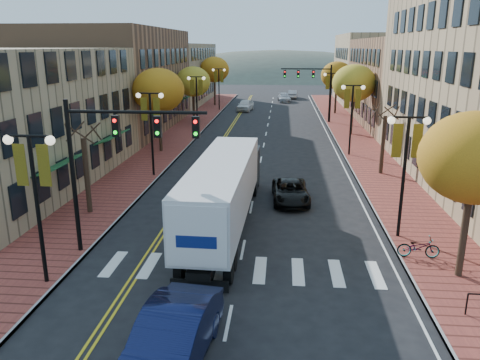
% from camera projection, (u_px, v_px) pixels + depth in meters
% --- Properties ---
extents(ground, '(200.00, 200.00, 0.00)m').
position_uv_depth(ground, '(234.00, 293.00, 17.99)').
color(ground, black).
rests_on(ground, ground).
extents(sidewalk_left, '(4.00, 85.00, 0.15)m').
position_uv_depth(sidewalk_left, '(181.00, 134.00, 49.85)').
color(sidewalk_left, brown).
rests_on(sidewalk_left, ground).
extents(sidewalk_right, '(4.00, 85.00, 0.15)m').
position_uv_depth(sidewalk_right, '(353.00, 137.00, 48.30)').
color(sidewalk_right, brown).
rests_on(sidewalk_right, ground).
extents(building_left_mid, '(12.00, 24.00, 11.00)m').
position_uv_depth(building_left_mid, '(116.00, 80.00, 52.39)').
color(building_left_mid, brown).
rests_on(building_left_mid, ground).
extents(building_left_far, '(12.00, 26.00, 9.50)m').
position_uv_depth(building_left_far, '(169.00, 74.00, 76.53)').
color(building_left_far, '#9E8966').
rests_on(building_left_far, ground).
extents(building_right_mid, '(15.00, 24.00, 10.00)m').
position_uv_depth(building_right_mid, '(426.00, 82.00, 55.22)').
color(building_right_mid, brown).
rests_on(building_right_mid, ground).
extents(building_right_far, '(15.00, 20.00, 11.00)m').
position_uv_depth(building_right_far, '(387.00, 69.00, 76.14)').
color(building_right_far, '#9E8966').
rests_on(building_right_far, ground).
extents(tree_left_a, '(0.28, 0.28, 4.20)m').
position_uv_depth(tree_left_a, '(87.00, 176.00, 25.80)').
color(tree_left_a, '#382619').
rests_on(tree_left_a, sidewalk_left).
extents(tree_left_b, '(4.48, 4.48, 7.21)m').
position_uv_depth(tree_left_b, '(158.00, 91.00, 40.23)').
color(tree_left_b, '#382619').
rests_on(tree_left_b, sidewalk_left).
extents(tree_left_c, '(4.16, 4.16, 6.69)m').
position_uv_depth(tree_left_c, '(193.00, 82.00, 55.66)').
color(tree_left_c, '#382619').
rests_on(tree_left_c, sidewalk_left).
extents(tree_left_d, '(4.61, 4.61, 7.42)m').
position_uv_depth(tree_left_d, '(214.00, 70.00, 72.74)').
color(tree_left_d, '#382619').
rests_on(tree_left_d, sidewalk_left).
extents(tree_right_a, '(4.16, 4.16, 6.69)m').
position_uv_depth(tree_right_a, '(475.00, 158.00, 17.73)').
color(tree_right_a, '#382619').
rests_on(tree_right_a, sidewalk_right).
extents(tree_right_b, '(0.28, 0.28, 4.20)m').
position_uv_depth(tree_right_b, '(383.00, 145.00, 33.82)').
color(tree_right_b, '#382619').
rests_on(tree_right_b, sidewalk_right).
extents(tree_right_c, '(4.48, 4.48, 7.21)m').
position_uv_depth(tree_right_c, '(354.00, 83.00, 48.26)').
color(tree_right_c, '#382619').
rests_on(tree_right_c, sidewalk_right).
extents(tree_right_d, '(4.35, 4.35, 7.00)m').
position_uv_depth(tree_right_d, '(337.00, 75.00, 63.61)').
color(tree_right_d, '#382619').
rests_on(tree_right_d, sidewalk_right).
extents(lamp_left_a, '(1.96, 0.36, 6.05)m').
position_uv_depth(lamp_left_a, '(34.00, 181.00, 17.45)').
color(lamp_left_a, black).
rests_on(lamp_left_a, ground).
extents(lamp_left_b, '(1.96, 0.36, 6.05)m').
position_uv_depth(lamp_left_b, '(151.00, 118.00, 32.76)').
color(lamp_left_b, black).
rests_on(lamp_left_b, ground).
extents(lamp_left_c, '(1.96, 0.36, 6.05)m').
position_uv_depth(lamp_left_c, '(197.00, 93.00, 49.99)').
color(lamp_left_c, black).
rests_on(lamp_left_c, ground).
extents(lamp_left_d, '(1.96, 0.36, 6.05)m').
position_uv_depth(lamp_left_d, '(219.00, 81.00, 67.22)').
color(lamp_left_d, black).
rests_on(lamp_left_d, ground).
extents(lamp_right_a, '(1.96, 0.36, 6.05)m').
position_uv_depth(lamp_right_a, '(406.00, 154.00, 21.90)').
color(lamp_right_a, black).
rests_on(lamp_right_a, ground).
extents(lamp_right_b, '(1.96, 0.36, 6.05)m').
position_uv_depth(lamp_right_b, '(352.00, 106.00, 39.13)').
color(lamp_right_b, black).
rests_on(lamp_right_b, ground).
extents(lamp_right_c, '(1.96, 0.36, 6.05)m').
position_uv_depth(lamp_right_c, '(331.00, 88.00, 56.36)').
color(lamp_right_c, black).
rests_on(lamp_right_c, ground).
extents(traffic_mast_near, '(6.10, 0.35, 7.00)m').
position_uv_depth(traffic_mast_near, '(114.00, 149.00, 19.97)').
color(traffic_mast_near, black).
rests_on(traffic_mast_near, ground).
extents(traffic_mast_far, '(6.10, 0.34, 7.00)m').
position_uv_depth(traffic_mast_far, '(314.00, 82.00, 56.36)').
color(traffic_mast_far, black).
rests_on(traffic_mast_far, ground).
extents(semi_truck, '(2.82, 15.26, 3.80)m').
position_uv_depth(semi_truck, '(226.00, 185.00, 24.13)').
color(semi_truck, black).
rests_on(semi_truck, ground).
extents(navy_sedan, '(2.45, 5.54, 1.77)m').
position_uv_depth(navy_sedan, '(172.00, 339.00, 13.70)').
color(navy_sedan, '#0E1338').
rests_on(navy_sedan, ground).
extents(black_suv, '(2.40, 4.74, 1.29)m').
position_uv_depth(black_suv, '(291.00, 192.00, 28.36)').
color(black_suv, black).
rests_on(black_suv, ground).
extents(car_far_white, '(2.55, 5.01, 1.64)m').
position_uv_depth(car_far_white, '(245.00, 105.00, 68.27)').
color(car_far_white, silver).
rests_on(car_far_white, ground).
extents(car_far_silver, '(2.36, 5.06, 1.43)m').
position_uv_depth(car_far_silver, '(284.00, 98.00, 79.40)').
color(car_far_silver, '#A7A8AF').
rests_on(car_far_silver, ground).
extents(car_far_oncoming, '(2.01, 4.65, 1.49)m').
position_uv_depth(car_far_oncoming, '(293.00, 94.00, 84.36)').
color(car_far_oncoming, '#A09FA7').
rests_on(car_far_oncoming, ground).
extents(bicycle, '(1.83, 0.70, 0.95)m').
position_uv_depth(bicycle, '(418.00, 247.00, 20.56)').
color(bicycle, gray).
rests_on(bicycle, sidewalk_right).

